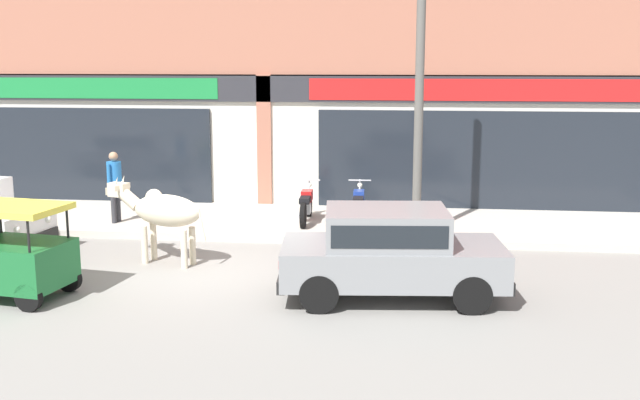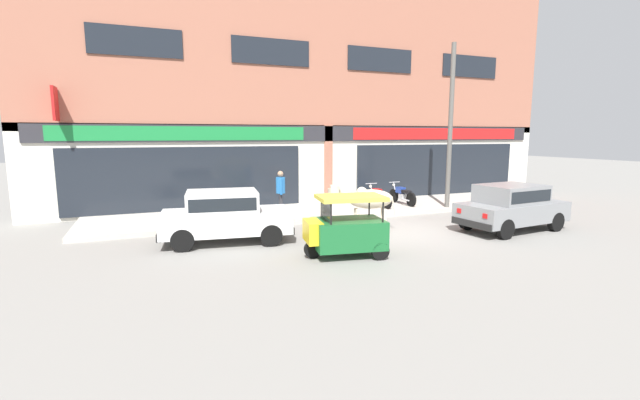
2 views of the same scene
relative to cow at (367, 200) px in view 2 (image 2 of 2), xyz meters
name	(u,v)px [view 2 (image 2 of 2)]	position (x,y,z in m)	size (l,w,h in m)	color
ground_plane	(400,232)	(0.93, -0.44, -1.01)	(90.00, 90.00, 0.00)	gray
sidewalk	(345,209)	(0.93, 3.52, -0.93)	(19.00, 3.52, 0.15)	#B7AFA3
shop_building	(326,87)	(0.92, 5.54, 3.99)	(23.00, 1.40, 10.37)	#9E604C
cow	(367,200)	(0.00, 0.00, 0.00)	(2.09, 0.96, 1.61)	beige
car_0	(225,214)	(-4.35, 0.25, -0.19)	(3.76, 2.06, 1.46)	black
car_1	(511,205)	(4.25, -1.61, -0.19)	(3.72, 1.92, 1.46)	black
auto_rickshaw	(345,230)	(-1.82, -2.24, -0.35)	(2.09, 1.42, 1.52)	black
motorcycle_0	(379,197)	(2.26, 3.22, -0.47)	(0.52, 1.81, 0.88)	black
motorcycle_1	(402,195)	(3.43, 3.32, -0.47)	(0.52, 1.81, 0.88)	black
pedestrian	(281,188)	(-1.99, 2.68, 0.13)	(0.32, 0.49, 1.60)	#2D2D33
utility_pole	(450,127)	(4.71, 2.06, 2.29)	(0.18, 0.18, 6.29)	#595651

